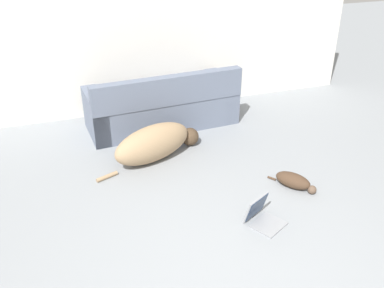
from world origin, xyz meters
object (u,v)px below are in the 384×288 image
Objects in this scene: couch at (163,107)px; dog at (155,143)px; cat at (294,181)px; laptop_open at (261,214)px.

couch is 1.47× the size of dog.
cat is 1.16× the size of laptop_open.
couch is at bearing 170.45° from cat.
cat is at bearing 111.96° from couch.
cat is (0.92, -1.90, -0.20)m from couch.
laptop_open is (0.33, -2.32, -0.19)m from couch.
dog is 1.64m from cat.
laptop_open is at bearing -90.52° from cat.
laptop_open is at bearing 94.23° from couch.
couch reaches higher than laptop_open.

